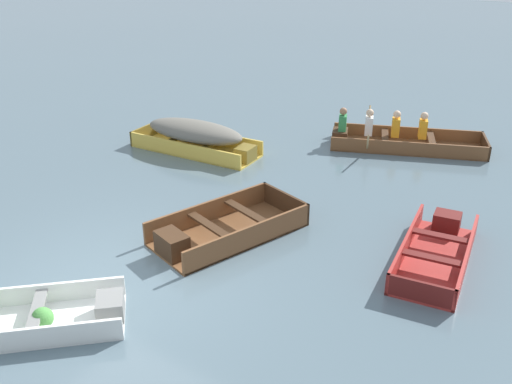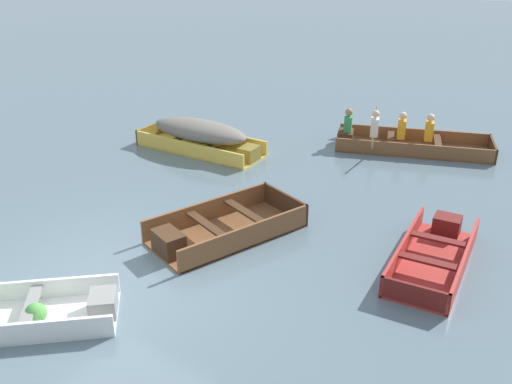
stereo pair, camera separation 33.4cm
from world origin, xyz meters
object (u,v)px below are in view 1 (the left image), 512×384
(skiff_yellow_mid_moored, at_px, (196,135))
(skiff_wooden_brown_outer_moored, at_px, (222,230))
(skiff_red_near_moored, at_px, (437,251))
(rowboat_wooden_brown_with_crew, at_px, (397,139))
(dinghy_white_foreground, at_px, (11,321))

(skiff_yellow_mid_moored, xyz_separation_m, skiff_wooden_brown_outer_moored, (2.97, -2.97, -0.27))
(skiff_red_near_moored, distance_m, skiff_wooden_brown_outer_moored, 3.54)
(skiff_red_near_moored, distance_m, rowboat_wooden_brown_with_crew, 5.10)
(skiff_red_near_moored, relative_size, skiff_wooden_brown_outer_moored, 0.91)
(skiff_yellow_mid_moored, xyz_separation_m, rowboat_wooden_brown_with_crew, (3.82, 2.90, -0.20))
(rowboat_wooden_brown_with_crew, bearing_deg, dinghy_white_foreground, -100.33)
(skiff_red_near_moored, height_order, skiff_yellow_mid_moored, skiff_yellow_mid_moored)
(skiff_red_near_moored, xyz_separation_m, rowboat_wooden_brown_with_crew, (-2.41, 4.49, 0.09))
(skiff_yellow_mid_moored, height_order, rowboat_wooden_brown_with_crew, rowboat_wooden_brown_with_crew)
(skiff_red_near_moored, bearing_deg, dinghy_white_foreground, -130.14)
(skiff_yellow_mid_moored, relative_size, rowboat_wooden_brown_with_crew, 0.84)
(skiff_red_near_moored, bearing_deg, skiff_yellow_mid_moored, 165.64)
(skiff_yellow_mid_moored, bearing_deg, dinghy_white_foreground, -71.95)
(dinghy_white_foreground, height_order, skiff_wooden_brown_outer_moored, skiff_wooden_brown_outer_moored)
(skiff_red_near_moored, relative_size, rowboat_wooden_brown_with_crew, 0.70)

